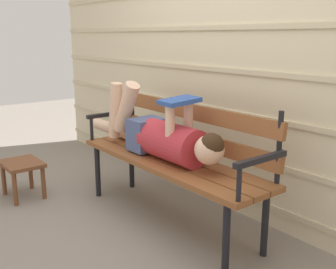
{
  "coord_description": "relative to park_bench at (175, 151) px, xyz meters",
  "views": [
    {
      "loc": [
        2.16,
        -1.57,
        1.33
      ],
      "look_at": [
        0.0,
        0.12,
        0.66
      ],
      "focal_mm": 43.12,
      "sensor_mm": 36.0,
      "label": 1
    }
  ],
  "objects": [
    {
      "name": "reclining_person",
      "position": [
        -0.09,
        -0.07,
        0.11
      ],
      "size": [
        1.68,
        0.27,
        0.53
      ],
      "color": "#B72D38"
    },
    {
      "name": "footstool",
      "position": [
        -1.12,
        -0.74,
        -0.28
      ],
      "size": [
        0.37,
        0.29,
        0.31
      ],
      "color": "brown",
      "rests_on": "ground"
    },
    {
      "name": "park_bench",
      "position": [
        0.0,
        0.0,
        0.0
      ],
      "size": [
        1.7,
        0.45,
        0.92
      ],
      "color": "brown",
      "rests_on": "ground"
    },
    {
      "name": "house_siding",
      "position": [
        -0.0,
        0.48,
        0.56
      ],
      "size": [
        5.19,
        0.08,
        2.16
      ],
      "color": "beige",
      "rests_on": "ground"
    },
    {
      "name": "ground_plane",
      "position": [
        -0.0,
        -0.19,
        -0.52
      ],
      "size": [
        12.0,
        12.0,
        0.0
      ],
      "primitive_type": "plane",
      "color": "gray"
    }
  ]
}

